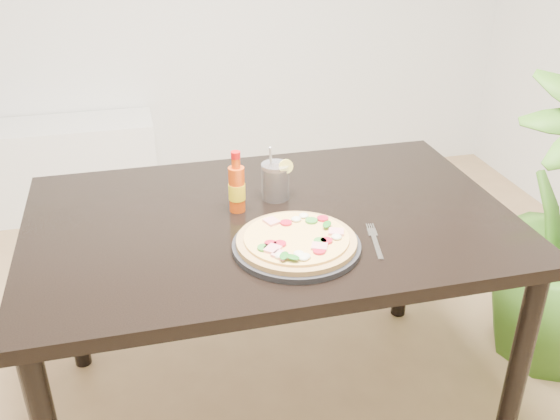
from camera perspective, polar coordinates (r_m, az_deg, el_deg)
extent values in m
cube|color=black|center=(1.82, -0.91, -1.09)|extent=(1.40, 0.90, 0.04)
cylinder|color=black|center=(1.98, 20.88, -13.74)|extent=(0.06, 0.06, 0.71)
cylinder|color=black|center=(2.33, -18.71, -6.47)|extent=(0.06, 0.06, 0.71)
cylinder|color=black|center=(2.52, 11.41, -2.73)|extent=(0.06, 0.06, 0.71)
cylinder|color=black|center=(1.65, 1.51, -3.32)|extent=(0.34, 0.34, 0.02)
cylinder|color=tan|center=(1.64, 1.52, -2.87)|extent=(0.32, 0.32, 0.01)
cylinder|color=#FCC06D|center=(1.64, 1.52, -2.55)|extent=(0.28, 0.28, 0.01)
cube|color=pink|center=(1.55, 0.09, -4.14)|extent=(0.05, 0.05, 0.01)
cube|color=pink|center=(1.70, -0.78, -1.03)|extent=(0.05, 0.05, 0.01)
cube|color=pink|center=(1.66, 5.17, -1.99)|extent=(0.05, 0.05, 0.01)
cube|color=pink|center=(1.57, -0.67, -3.59)|extent=(0.05, 0.05, 0.01)
cube|color=pink|center=(1.59, 3.62, -3.35)|extent=(0.05, 0.05, 0.01)
cylinder|color=#B8132B|center=(1.72, 3.92, -0.78)|extent=(0.03, 0.03, 0.01)
cylinder|color=#B8132B|center=(1.62, 4.26, -2.81)|extent=(0.03, 0.03, 0.01)
cylinder|color=#B8132B|center=(1.69, 0.56, -1.18)|extent=(0.03, 0.03, 0.01)
cylinder|color=#B8132B|center=(1.60, 0.00, -3.11)|extent=(0.03, 0.03, 0.01)
cylinder|color=#B8132B|center=(1.57, 3.60, -3.78)|extent=(0.03, 0.03, 0.01)
cylinder|color=#B8132B|center=(1.60, -0.89, -3.10)|extent=(0.03, 0.03, 0.01)
cylinder|color=#31812B|center=(1.61, 3.69, -2.87)|extent=(0.03, 0.03, 0.01)
cylinder|color=#31812B|center=(1.71, 2.89, -0.98)|extent=(0.03, 0.03, 0.01)
cylinder|color=#31812B|center=(1.58, -0.90, -3.57)|extent=(0.03, 0.03, 0.01)
cylinder|color=#31812B|center=(1.58, -1.49, -3.48)|extent=(0.03, 0.03, 0.01)
ellipsoid|color=beige|center=(1.55, -0.02, -4.19)|extent=(0.03, 0.03, 0.01)
ellipsoid|color=beige|center=(1.73, 2.19, -0.52)|extent=(0.03, 0.03, 0.01)
ellipsoid|color=beige|center=(1.71, 1.48, -0.84)|extent=(0.03, 0.03, 0.01)
ellipsoid|color=beige|center=(1.54, 2.31, -4.25)|extent=(0.03, 0.03, 0.01)
ellipsoid|color=beige|center=(1.54, 2.15, -4.37)|extent=(0.03, 0.03, 0.01)
ellipsoid|color=beige|center=(1.56, 1.73, -4.01)|extent=(0.03, 0.03, 0.01)
ellipsoid|color=beige|center=(1.63, 5.19, -2.47)|extent=(0.03, 0.03, 0.01)
ellipsoid|color=#1A6A19|center=(1.54, 0.38, -4.17)|extent=(0.04, 0.05, 0.00)
ellipsoid|color=#1A6A19|center=(1.68, 4.32, -1.29)|extent=(0.04, 0.05, 0.00)
ellipsoid|color=#1A6A19|center=(1.53, 1.12, -4.31)|extent=(0.04, 0.04, 0.00)
cylinder|color=#CE430C|center=(1.82, -3.97, 1.90)|extent=(0.06, 0.06, 0.14)
cylinder|color=yellow|center=(1.82, -3.96, 1.70)|extent=(0.05, 0.05, 0.05)
cylinder|color=#CE430C|center=(1.78, -4.06, 4.32)|extent=(0.03, 0.03, 0.03)
cylinder|color=red|center=(1.78, -4.08, 5.04)|extent=(0.03, 0.03, 0.02)
cylinder|color=black|center=(1.90, -0.42, 2.47)|extent=(0.08, 0.08, 0.10)
cylinder|color=silver|center=(1.90, -0.43, 2.66)|extent=(0.09, 0.09, 0.11)
cylinder|color=#F2E059|center=(1.86, 0.55, 4.00)|extent=(0.04, 0.01, 0.04)
cylinder|color=#B2B2B7|center=(1.89, -0.80, 3.65)|extent=(0.03, 0.06, 0.17)
cube|color=silver|center=(1.67, 8.86, -3.41)|extent=(0.04, 0.12, 0.00)
cube|color=silver|center=(1.74, 8.43, -2.05)|extent=(0.03, 0.04, 0.00)
cube|color=silver|center=(1.77, 7.97, -1.53)|extent=(0.01, 0.03, 0.00)
cube|color=silver|center=(1.77, 8.16, -1.53)|extent=(0.01, 0.03, 0.00)
cube|color=silver|center=(1.77, 8.35, -1.52)|extent=(0.01, 0.03, 0.00)
cube|color=silver|center=(1.77, 8.54, -1.52)|extent=(0.01, 0.03, 0.00)
cylinder|color=brown|center=(2.65, 23.78, -9.51)|extent=(0.28, 0.28, 0.22)
cube|color=white|center=(3.60, -22.46, 3.27)|extent=(1.40, 0.34, 0.50)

